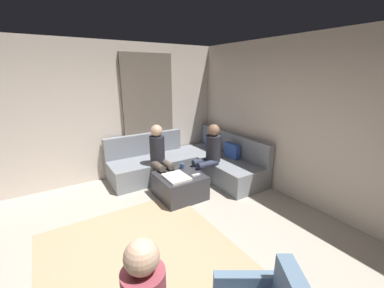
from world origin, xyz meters
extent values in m
cube|color=#B2A899|center=(0.00, 0.00, -0.05)|extent=(6.00, 6.00, 0.10)
cube|color=beige|center=(0.00, 2.94, 1.35)|extent=(6.00, 0.12, 2.70)
cube|color=beige|center=(-2.94, 0.00, 1.35)|extent=(0.12, 6.00, 2.70)
cube|color=#726659|center=(-2.84, 1.30, 1.25)|extent=(0.06, 1.10, 2.50)
cube|color=tan|center=(-0.20, 0.10, 0.01)|extent=(2.60, 2.20, 0.01)
cube|color=gray|center=(-1.78, 2.41, 0.21)|extent=(2.10, 0.85, 0.42)
cube|color=gray|center=(-1.78, 2.76, 0.65)|extent=(2.10, 0.14, 0.45)
cube|color=gray|center=(-2.41, 1.13, 0.21)|extent=(0.85, 1.70, 0.42)
cube|color=gray|center=(-2.76, 1.13, 0.65)|extent=(0.14, 1.70, 0.45)
cube|color=#3359B2|center=(-2.28, 2.58, 0.54)|extent=(0.36, 0.12, 0.36)
cube|color=#3359B2|center=(-1.58, 2.58, 0.54)|extent=(0.36, 0.12, 0.36)
cube|color=#333338|center=(-1.39, 1.22, 0.21)|extent=(0.76, 0.76, 0.42)
cube|color=white|center=(-1.29, 1.10, 0.44)|extent=(0.44, 0.36, 0.04)
cylinder|color=#334C72|center=(-1.61, 1.40, 0.47)|extent=(0.08, 0.08, 0.10)
cube|color=white|center=(-1.21, 1.44, 0.43)|extent=(0.05, 0.15, 0.02)
cube|color=slate|center=(0.95, 0.53, 0.51)|extent=(0.37, 0.52, 0.22)
cylinder|color=#2D3347|center=(-1.41, 1.63, 0.21)|extent=(0.12, 0.12, 0.42)
cylinder|color=#2D3347|center=(-1.59, 1.63, 0.21)|extent=(0.12, 0.12, 0.42)
cylinder|color=#2D3347|center=(-1.41, 1.83, 0.48)|extent=(0.12, 0.40, 0.12)
cylinder|color=#2D3347|center=(-1.59, 1.83, 0.48)|extent=(0.12, 0.40, 0.12)
cylinder|color=#26262D|center=(-1.50, 2.03, 0.73)|extent=(0.28, 0.28, 0.50)
sphere|color=#8C664C|center=(-1.50, 2.03, 1.09)|extent=(0.22, 0.22, 0.22)
cylinder|color=brown|center=(-1.63, 1.20, 0.21)|extent=(0.12, 0.12, 0.42)
cylinder|color=brown|center=(-1.63, 1.02, 0.21)|extent=(0.12, 0.12, 0.42)
cylinder|color=brown|center=(-1.83, 1.20, 0.48)|extent=(0.40, 0.12, 0.12)
cylinder|color=brown|center=(-1.83, 1.02, 0.48)|extent=(0.40, 0.12, 0.12)
cylinder|color=#26262D|center=(-2.03, 1.11, 0.73)|extent=(0.28, 0.28, 0.50)
sphere|color=#D8AD8C|center=(-2.03, 1.11, 1.09)|extent=(0.22, 0.22, 0.22)
sphere|color=#D8AD8C|center=(0.82, -0.27, 1.07)|extent=(0.22, 0.22, 0.22)
camera|label=1|loc=(1.98, -0.65, 2.13)|focal=22.56mm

